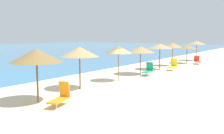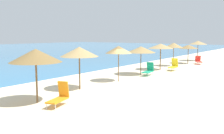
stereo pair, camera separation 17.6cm
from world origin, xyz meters
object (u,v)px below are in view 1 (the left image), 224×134
(beach_umbrella_7, at_px, (160,46))
(beach_umbrella_6, at_px, (141,50))
(beach_umbrella_3, at_px, (36,56))
(lounge_chair_2, at_px, (173,65))
(beach_umbrella_10, at_px, (197,43))
(beach_umbrella_5, at_px, (118,50))
(beach_umbrella_9, at_px, (187,47))
(beach_umbrella_4, at_px, (80,52))
(lounge_chair_0, at_px, (148,70))
(lounge_chair_4, at_px, (61,96))
(lounge_chair_1, at_px, (197,61))
(beach_umbrella_8, at_px, (173,45))

(beach_umbrella_7, bearing_deg, beach_umbrella_6, 179.81)
(beach_umbrella_3, height_order, beach_umbrella_6, beach_umbrella_3)
(lounge_chair_2, bearing_deg, beach_umbrella_6, 68.03)
(beach_umbrella_10, bearing_deg, beach_umbrella_6, 179.56)
(beach_umbrella_5, height_order, beach_umbrella_10, beach_umbrella_10)
(beach_umbrella_7, height_order, beach_umbrella_9, beach_umbrella_7)
(beach_umbrella_9, height_order, beach_umbrella_10, beach_umbrella_10)
(beach_umbrella_4, relative_size, lounge_chair_0, 1.76)
(lounge_chair_4, bearing_deg, beach_umbrella_7, -100.16)
(beach_umbrella_9, distance_m, lounge_chair_1, 2.11)
(beach_umbrella_9, xyz_separation_m, lounge_chair_1, (0.22, -1.25, -1.68))
(beach_umbrella_4, bearing_deg, beach_umbrella_9, -1.22)
(beach_umbrella_3, bearing_deg, beach_umbrella_10, 0.53)
(beach_umbrella_8, xyz_separation_m, beach_umbrella_10, (7.66, -0.31, 0.10))
(beach_umbrella_3, xyz_separation_m, beach_umbrella_6, (11.48, 0.36, -0.23))
(lounge_chair_4, bearing_deg, lounge_chair_2, -105.06)
(beach_umbrella_8, xyz_separation_m, beach_umbrella_9, (3.48, -0.46, -0.29))
(lounge_chair_1, bearing_deg, beach_umbrella_9, -16.83)
(beach_umbrella_3, relative_size, lounge_chair_0, 1.80)
(beach_umbrella_3, bearing_deg, beach_umbrella_9, 0.23)
(beach_umbrella_3, distance_m, lounge_chair_4, 2.44)
(beach_umbrella_4, height_order, lounge_chair_1, beach_umbrella_4)
(beach_umbrella_9, relative_size, lounge_chair_1, 1.38)
(lounge_chair_1, bearing_deg, beach_umbrella_8, 38.60)
(lounge_chair_2, bearing_deg, beach_umbrella_3, 81.55)
(lounge_chair_4, bearing_deg, lounge_chair_0, -101.68)
(beach_umbrella_8, height_order, lounge_chair_1, beach_umbrella_8)
(beach_umbrella_10, bearing_deg, beach_umbrella_4, 179.38)
(beach_umbrella_4, distance_m, beach_umbrella_6, 7.73)
(beach_umbrella_5, xyz_separation_m, lounge_chair_1, (15.35, -1.22, -2.03))
(beach_umbrella_4, relative_size, lounge_chair_2, 1.96)
(beach_umbrella_5, bearing_deg, beach_umbrella_4, 173.59)
(lounge_chair_0, bearing_deg, lounge_chair_2, -106.18)
(beach_umbrella_6, xyz_separation_m, lounge_chair_0, (0.05, -0.75, -1.78))
(beach_umbrella_6, bearing_deg, beach_umbrella_4, 179.02)
(beach_umbrella_5, distance_m, lounge_chair_1, 15.53)
(beach_umbrella_6, bearing_deg, beach_umbrella_8, 1.39)
(beach_umbrella_7, height_order, beach_umbrella_10, beach_umbrella_10)
(lounge_chair_0, xyz_separation_m, lounge_chair_1, (11.39, -0.76, -0.06))
(beach_umbrella_7, relative_size, lounge_chair_2, 1.87)
(beach_umbrella_6, height_order, beach_umbrella_10, beach_umbrella_10)
(beach_umbrella_4, bearing_deg, lounge_chair_0, -6.50)
(beach_umbrella_5, distance_m, lounge_chair_0, 4.45)
(beach_umbrella_7, bearing_deg, beach_umbrella_8, 3.03)
(beach_umbrella_4, height_order, beach_umbrella_8, beach_umbrella_4)
(beach_umbrella_6, distance_m, lounge_chair_1, 11.69)
(beach_umbrella_8, distance_m, beach_umbrella_10, 7.66)
(beach_umbrella_6, relative_size, beach_umbrella_9, 1.10)
(beach_umbrella_5, bearing_deg, lounge_chair_1, -4.55)
(beach_umbrella_3, xyz_separation_m, lounge_chair_1, (22.92, -1.15, -2.07))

